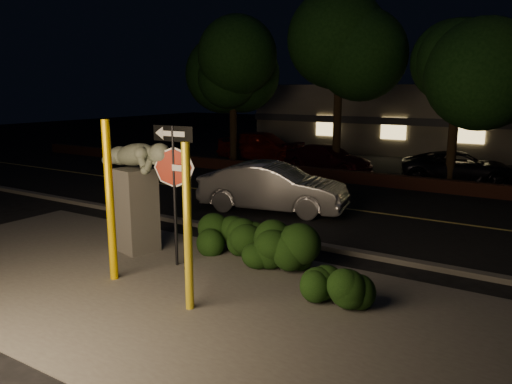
{
  "coord_description": "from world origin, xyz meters",
  "views": [
    {
      "loc": [
        6.35,
        -7.65,
        3.79
      ],
      "look_at": [
        0.75,
        1.25,
        1.6
      ],
      "focal_mm": 35.0,
      "sensor_mm": 36.0,
      "label": 1
    }
  ],
  "objects_px": {
    "parked_car_red": "(263,146)",
    "silver_sedan": "(273,187)",
    "yellow_pole_left": "(110,202)",
    "sculpture": "(136,184)",
    "parked_car_darkred": "(328,158)",
    "yellow_pole_right": "(188,228)",
    "signpost": "(174,168)",
    "parked_car_dark": "(460,168)"
  },
  "relations": [
    {
      "from": "sculpture",
      "to": "parked_car_darkred",
      "type": "bearing_deg",
      "value": 108.33
    },
    {
      "from": "signpost",
      "to": "parked_car_darkred",
      "type": "relative_size",
      "value": 0.71
    },
    {
      "from": "parked_car_dark",
      "to": "parked_car_darkred",
      "type": "bearing_deg",
      "value": 79.66
    },
    {
      "from": "yellow_pole_left",
      "to": "sculpture",
      "type": "bearing_deg",
      "value": 118.57
    },
    {
      "from": "silver_sedan",
      "to": "parked_car_darkred",
      "type": "xyz_separation_m",
      "value": [
        -1.64,
        7.86,
        -0.14
      ]
    },
    {
      "from": "yellow_pole_left",
      "to": "sculpture",
      "type": "distance_m",
      "value": 1.75
    },
    {
      "from": "silver_sedan",
      "to": "parked_car_red",
      "type": "xyz_separation_m",
      "value": [
        -6.03,
        9.24,
        0.05
      ]
    },
    {
      "from": "parked_car_red",
      "to": "yellow_pole_left",
      "type": "bearing_deg",
      "value": -169.13
    },
    {
      "from": "silver_sedan",
      "to": "parked_car_red",
      "type": "distance_m",
      "value": 11.04
    },
    {
      "from": "sculpture",
      "to": "parked_car_darkred",
      "type": "relative_size",
      "value": 0.62
    },
    {
      "from": "yellow_pole_left",
      "to": "parked_car_dark",
      "type": "xyz_separation_m",
      "value": [
        3.85,
        14.81,
        -0.97
      ]
    },
    {
      "from": "parked_car_dark",
      "to": "signpost",
      "type": "bearing_deg",
      "value": 153.01
    },
    {
      "from": "yellow_pole_left",
      "to": "sculpture",
      "type": "xyz_separation_m",
      "value": [
        -0.83,
        1.53,
        0.03
      ]
    },
    {
      "from": "silver_sedan",
      "to": "parked_car_darkred",
      "type": "height_order",
      "value": "silver_sedan"
    },
    {
      "from": "yellow_pole_right",
      "to": "sculpture",
      "type": "bearing_deg",
      "value": 149.23
    },
    {
      "from": "sculpture",
      "to": "parked_car_red",
      "type": "distance_m",
      "value": 15.37
    },
    {
      "from": "signpost",
      "to": "silver_sedan",
      "type": "distance_m",
      "value": 5.61
    },
    {
      "from": "signpost",
      "to": "parked_car_darkred",
      "type": "xyz_separation_m",
      "value": [
        -2.37,
        13.24,
        -1.54
      ]
    },
    {
      "from": "yellow_pole_right",
      "to": "signpost",
      "type": "distance_m",
      "value": 2.36
    },
    {
      "from": "parked_car_darkred",
      "to": "silver_sedan",
      "type": "bearing_deg",
      "value": -159.72
    },
    {
      "from": "yellow_pole_right",
      "to": "silver_sedan",
      "type": "relative_size",
      "value": 0.64
    },
    {
      "from": "yellow_pole_right",
      "to": "signpost",
      "type": "xyz_separation_m",
      "value": [
        -1.65,
        1.55,
        0.69
      ]
    },
    {
      "from": "sculpture",
      "to": "silver_sedan",
      "type": "relative_size",
      "value": 0.58
    },
    {
      "from": "signpost",
      "to": "sculpture",
      "type": "distance_m",
      "value": 1.49
    },
    {
      "from": "yellow_pole_left",
      "to": "silver_sedan",
      "type": "xyz_separation_m",
      "value": [
        -0.19,
        6.66,
        -0.85
      ]
    },
    {
      "from": "signpost",
      "to": "parked_car_dark",
      "type": "xyz_separation_m",
      "value": [
        3.31,
        13.53,
        -1.52
      ]
    },
    {
      "from": "parked_car_red",
      "to": "silver_sedan",
      "type": "bearing_deg",
      "value": -157.36
    },
    {
      "from": "yellow_pole_left",
      "to": "signpost",
      "type": "xyz_separation_m",
      "value": [
        0.54,
        1.28,
        0.55
      ]
    },
    {
      "from": "silver_sedan",
      "to": "signpost",
      "type": "bearing_deg",
      "value": 176.63
    },
    {
      "from": "sculpture",
      "to": "silver_sedan",
      "type": "distance_m",
      "value": 5.25
    },
    {
      "from": "signpost",
      "to": "parked_car_red",
      "type": "relative_size",
      "value": 0.64
    },
    {
      "from": "parked_car_dark",
      "to": "sculpture",
      "type": "bearing_deg",
      "value": 147.32
    },
    {
      "from": "yellow_pole_left",
      "to": "parked_car_darkred",
      "type": "height_order",
      "value": "yellow_pole_left"
    },
    {
      "from": "parked_car_darkred",
      "to": "parked_car_red",
      "type": "bearing_deg",
      "value": 81.0
    },
    {
      "from": "yellow_pole_right",
      "to": "parked_car_red",
      "type": "distance_m",
      "value": 18.24
    },
    {
      "from": "yellow_pole_left",
      "to": "yellow_pole_right",
      "type": "relative_size",
      "value": 1.1
    },
    {
      "from": "yellow_pole_left",
      "to": "signpost",
      "type": "distance_m",
      "value": 1.5
    },
    {
      "from": "sculpture",
      "to": "parked_car_red",
      "type": "bearing_deg",
      "value": 124.48
    },
    {
      "from": "sculpture",
      "to": "parked_car_dark",
      "type": "bearing_deg",
      "value": 84.52
    },
    {
      "from": "yellow_pole_left",
      "to": "yellow_pole_right",
      "type": "bearing_deg",
      "value": -6.94
    },
    {
      "from": "parked_car_red",
      "to": "parked_car_darkred",
      "type": "distance_m",
      "value": 4.61
    },
    {
      "from": "signpost",
      "to": "silver_sedan",
      "type": "relative_size",
      "value": 0.66
    }
  ]
}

